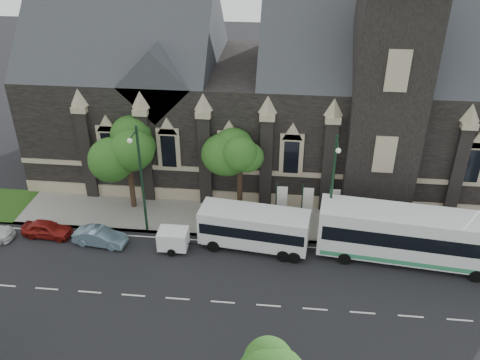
# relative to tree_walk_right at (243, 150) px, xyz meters

# --- Properties ---
(ground) EXTENTS (160.00, 160.00, 0.00)m
(ground) POSITION_rel_tree_walk_right_xyz_m (-3.21, -10.71, -5.82)
(ground) COLOR black
(ground) RESTS_ON ground
(sidewalk) EXTENTS (80.00, 5.00, 0.15)m
(sidewalk) POSITION_rel_tree_walk_right_xyz_m (-3.21, -1.21, -5.74)
(sidewalk) COLOR gray
(sidewalk) RESTS_ON ground
(museum) EXTENTS (40.00, 17.70, 29.90)m
(museum) POSITION_rel_tree_walk_right_xyz_m (1.90, 8.07, 2.35)
(museum) COLOR black
(museum) RESTS_ON ground
(tree_walk_right) EXTENTS (4.08, 4.08, 7.80)m
(tree_walk_right) POSITION_rel_tree_walk_right_xyz_m (0.00, 0.00, 0.00)
(tree_walk_right) COLOR black
(tree_walk_right) RESTS_ON ground
(tree_walk_left) EXTENTS (3.91, 3.91, 7.64)m
(tree_walk_left) POSITION_rel_tree_walk_right_xyz_m (-9.01, -0.01, -0.08)
(tree_walk_left) COLOR black
(tree_walk_left) RESTS_ON ground
(street_lamp_near) EXTENTS (0.36, 1.88, 9.00)m
(street_lamp_near) POSITION_rel_tree_walk_right_xyz_m (6.79, -3.62, -0.71)
(street_lamp_near) COLOR #16311F
(street_lamp_near) RESTS_ON ground
(street_lamp_mid) EXTENTS (0.36, 1.88, 9.00)m
(street_lamp_mid) POSITION_rel_tree_walk_right_xyz_m (-7.21, -3.62, -0.71)
(street_lamp_mid) COLOR #16311F
(street_lamp_mid) RESTS_ON ground
(banner_flag_left) EXTENTS (0.90, 0.10, 4.00)m
(banner_flag_left) POSITION_rel_tree_walk_right_xyz_m (3.08, -1.71, -3.43)
(banner_flag_left) COLOR #16311F
(banner_flag_left) RESTS_ON ground
(banner_flag_center) EXTENTS (0.90, 0.10, 4.00)m
(banner_flag_center) POSITION_rel_tree_walk_right_xyz_m (5.08, -1.71, -3.43)
(banner_flag_center) COLOR #16311F
(banner_flag_center) RESTS_ON ground
(banner_flag_right) EXTENTS (0.90, 0.10, 4.00)m
(banner_flag_right) POSITION_rel_tree_walk_right_xyz_m (7.08, -1.71, -3.43)
(banner_flag_right) COLOR #16311F
(banner_flag_right) RESTS_ON ground
(tour_coach) EXTENTS (13.89, 4.35, 3.99)m
(tour_coach) POSITION_rel_tree_walk_right_xyz_m (12.87, -4.98, -3.66)
(tour_coach) COLOR white
(tour_coach) RESTS_ON ground
(shuttle_bus) EXTENTS (8.27, 3.60, 3.10)m
(shuttle_bus) POSITION_rel_tree_walk_right_xyz_m (1.33, -4.51, -4.03)
(shuttle_bus) COLOR silver
(shuttle_bus) RESTS_ON ground
(box_trailer) EXTENTS (3.13, 1.84, 1.67)m
(box_trailer) POSITION_rel_tree_walk_right_xyz_m (-4.60, -5.51, -4.87)
(box_trailer) COLOR white
(box_trailer) RESTS_ON ground
(sedan) EXTENTS (4.16, 1.86, 1.33)m
(sedan) POSITION_rel_tree_walk_right_xyz_m (-10.25, -5.47, -5.15)
(sedan) COLOR #6E8C9F
(sedan) RESTS_ON ground
(car_far_red) EXTENTS (3.91, 1.76, 1.31)m
(car_far_red) POSITION_rel_tree_walk_right_xyz_m (-14.68, -4.90, -5.16)
(car_far_red) COLOR maroon
(car_far_red) RESTS_ON ground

